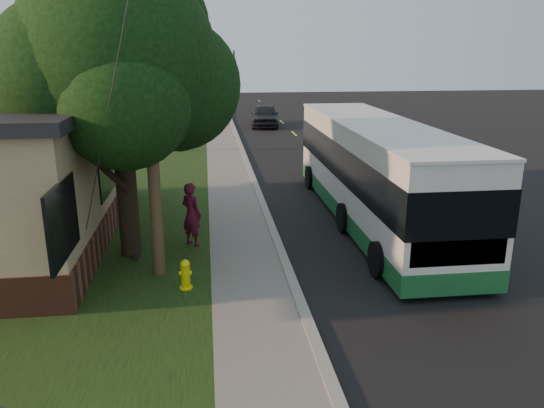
{
  "coord_description": "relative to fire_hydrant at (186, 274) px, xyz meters",
  "views": [
    {
      "loc": [
        -1.98,
        -11.84,
        5.62
      ],
      "look_at": [
        -0.26,
        2.08,
        1.5
      ],
      "focal_mm": 35.0,
      "sensor_mm": 36.0,
      "label": 1
    }
  ],
  "objects": [
    {
      "name": "road",
      "position": [
        6.6,
        10.0,
        -0.43
      ],
      "size": [
        8.0,
        80.0,
        0.01
      ],
      "primitive_type": "cube",
      "color": "black",
      "rests_on": "ground"
    },
    {
      "name": "bare_tree_near",
      "position": [
        -0.9,
        18.0,
        1.72
      ],
      "size": [
        1.38,
        1.21,
        4.31
      ],
      "color": "black",
      "rests_on": "grass_verge"
    },
    {
      "name": "sidewalk",
      "position": [
        1.6,
        10.0,
        -0.39
      ],
      "size": [
        2.0,
        80.0,
        0.08
      ],
      "primitive_type": "cube",
      "color": "slate",
      "rests_on": "ground"
    },
    {
      "name": "curb",
      "position": [
        2.6,
        10.0,
        -0.37
      ],
      "size": [
        0.25,
        80.0,
        0.12
      ],
      "primitive_type": "cube",
      "color": "gray",
      "rests_on": "ground"
    },
    {
      "name": "utility_pole",
      "position": [
        -0.71,
        0.99,
        4.2
      ],
      "size": [
        2.86,
        3.21,
        9.07
      ],
      "color": "#473321",
      "rests_on": "ground"
    },
    {
      "name": "dumpster",
      "position": [
        -6.41,
        8.67,
        0.27
      ],
      "size": [
        1.76,
        1.55,
        1.32
      ],
      "color": "black",
      "rests_on": "building_lot"
    },
    {
      "name": "skateboard_main",
      "position": [
        -1.46,
        2.3,
        -0.31
      ],
      "size": [
        0.36,
        0.79,
        0.07
      ],
      "color": "black",
      "rests_on": "grass_verge"
    },
    {
      "name": "leafy_tree",
      "position": [
        -1.57,
        2.65,
        4.73
      ],
      "size": [
        6.3,
        6.0,
        7.8
      ],
      "color": "black",
      "rests_on": "grass_verge"
    },
    {
      "name": "grass_verge",
      "position": [
        -1.9,
        10.0,
        -0.4
      ],
      "size": [
        5.0,
        80.0,
        0.07
      ],
      "primitive_type": "cube",
      "color": "black",
      "rests_on": "ground"
    },
    {
      "name": "fire_hydrant",
      "position": [
        0.0,
        0.0,
        0.0
      ],
      "size": [
        0.32,
        0.32,
        0.74
      ],
      "color": "yellow",
      "rests_on": "grass_verge"
    },
    {
      "name": "ground",
      "position": [
        2.6,
        0.0,
        -0.43
      ],
      "size": [
        120.0,
        120.0,
        0.0
      ],
      "primitive_type": "plane",
      "color": "black",
      "rests_on": "ground"
    },
    {
      "name": "transit_bus",
      "position": [
        6.12,
        4.74,
        1.35
      ],
      "size": [
        2.85,
        12.35,
        3.34
      ],
      "color": "silver",
      "rests_on": "ground"
    },
    {
      "name": "distant_car",
      "position": [
        5.01,
        27.86,
        0.39
      ],
      "size": [
        2.46,
        5.01,
        1.65
      ],
      "primitive_type": "imported",
      "rotation": [
        0.0,
        0.0,
        -0.11
      ],
      "color": "black",
      "rests_on": "ground"
    },
    {
      "name": "skateboarder",
      "position": [
        0.1,
        2.98,
        0.58
      ],
      "size": [
        0.81,
        0.79,
        1.88
      ],
      "primitive_type": "imported",
      "rotation": [
        0.0,
        0.0,
        2.4
      ],
      "color": "#511024",
      "rests_on": "grass_verge"
    },
    {
      "name": "bare_tree_far",
      "position": [
        -0.4,
        30.0,
        1.57
      ],
      "size": [
        1.38,
        1.21,
        4.03
      ],
      "color": "black",
      "rests_on": "grass_verge"
    },
    {
      "name": "traffic_signal",
      "position": [
        3.1,
        34.0,
        2.73
      ],
      "size": [
        0.18,
        0.22,
        5.5
      ],
      "color": "#2D2D30",
      "rests_on": "ground"
    }
  ]
}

